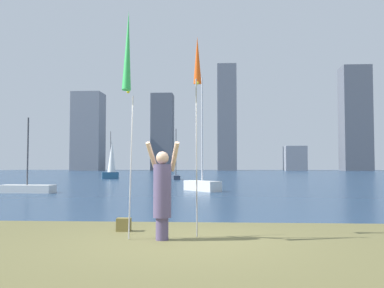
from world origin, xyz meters
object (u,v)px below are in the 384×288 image
(person, at_px, (162,191))
(sailboat_2, at_px, (176,176))
(bag, at_px, (124,225))
(sailboat_4, at_px, (27,188))
(kite_flag_left, at_px, (128,55))
(sailboat_0, at_px, (202,184))
(sailboat_5, at_px, (111,161))
(kite_flag_right, at_px, (197,67))

(person, bearing_deg, sailboat_2, 84.93)
(bag, xyz_separation_m, sailboat_4, (-7.42, 11.83, 0.10))
(kite_flag_left, distance_m, sailboat_0, 15.32)
(sailboat_0, xyz_separation_m, sailboat_4, (-8.52, -2.00, -0.12))
(sailboat_5, bearing_deg, sailboat_4, -86.45)
(person, height_order, sailboat_0, sailboat_0)
(kite_flag_left, height_order, kite_flag_right, kite_flag_left)
(sailboat_2, bearing_deg, sailboat_0, -80.22)
(sailboat_0, relative_size, sailboat_4, 1.62)
(sailboat_2, bearing_deg, kite_flag_right, -83.68)
(sailboat_0, height_order, sailboat_2, sailboat_0)
(sailboat_2, bearing_deg, sailboat_5, 167.89)
(kite_flag_right, bearing_deg, sailboat_0, 91.75)
(kite_flag_right, xyz_separation_m, sailboat_4, (-8.95, 12.31, -3.03))
(person, relative_size, bag, 6.34)
(bag, height_order, sailboat_5, sailboat_5)
(person, height_order, sailboat_4, sailboat_4)
(kite_flag_left, relative_size, sailboat_4, 1.13)
(kite_flag_left, bearing_deg, person, 17.01)
(bag, distance_m, sailboat_5, 35.05)
(bag, bearing_deg, kite_flag_right, -17.64)
(bag, relative_size, sailboat_5, 0.06)
(kite_flag_right, relative_size, sailboat_2, 0.79)
(kite_flag_right, xyz_separation_m, sailboat_0, (-0.44, 14.31, -2.91))
(person, distance_m, sailboat_5, 36.22)
(kite_flag_left, xyz_separation_m, kite_flag_right, (1.23, 0.69, -0.08))
(bag, xyz_separation_m, sailboat_5, (-8.79, 33.89, 1.65))
(kite_flag_right, bearing_deg, sailboat_5, 106.71)
(kite_flag_left, distance_m, sailboat_4, 15.44)
(sailboat_0, bearing_deg, kite_flag_left, -93.03)
(sailboat_0, distance_m, sailboat_4, 8.75)
(person, bearing_deg, sailboat_0, 79.05)
(person, distance_m, sailboat_2, 33.59)
(kite_flag_right, bearing_deg, bag, 162.36)
(kite_flag_right, height_order, bag, kite_flag_right)
(sailboat_5, bearing_deg, sailboat_2, -12.11)
(sailboat_2, bearing_deg, kite_flag_left, -85.88)
(sailboat_0, distance_m, sailboat_5, 22.42)
(sailboat_2, xyz_separation_m, sailboat_5, (-6.67, 1.43, 1.48))
(person, relative_size, kite_flag_left, 0.43)
(person, relative_size, sailboat_5, 0.37)
(sailboat_4, bearing_deg, kite_flag_left, -59.29)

